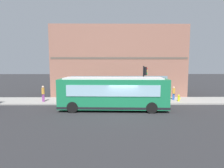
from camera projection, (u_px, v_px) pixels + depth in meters
ground at (123, 111)px, 17.36m from camera, size 120.00×120.00×0.00m
sidewalk_curb at (120, 101)px, 21.85m from camera, size 3.85×40.00×0.15m
building_corner at (118, 62)px, 27.26m from camera, size 8.10×17.21×9.13m
city_bus_nearside at (113, 94)px, 17.72m from camera, size 2.92×10.13×3.07m
traffic_light_near_corner at (145, 77)px, 20.18m from camera, size 0.32×0.49×3.95m
fire_hydrant at (179, 98)px, 21.10m from camera, size 0.35×0.35×0.74m
pedestrian_near_building_entrance at (43, 93)px, 20.84m from camera, size 0.32×0.32×1.76m
pedestrian_near_hydrant at (174, 92)px, 21.91m from camera, size 0.32×0.32×1.55m
pedestrian_walking_along_curb at (110, 91)px, 21.85m from camera, size 0.32×0.32×1.73m
pedestrian_by_light_pole at (155, 91)px, 22.49m from camera, size 0.32×0.32×1.71m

